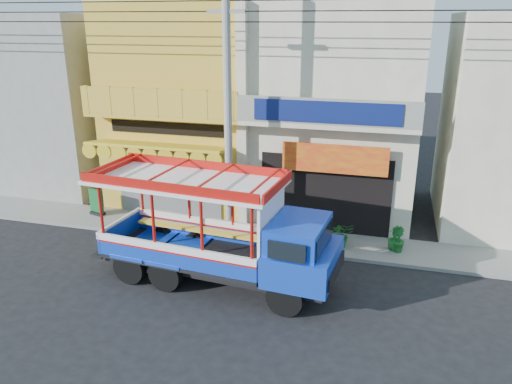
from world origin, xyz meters
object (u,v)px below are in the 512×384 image
utility_pole (232,98)px  green_sign (97,204)px  songthaew_truck (232,234)px  potted_plant_c (395,238)px  potted_plant_a (341,235)px  potted_plant_b (398,239)px

utility_pole → green_sign: bearing=171.6°
songthaew_truck → potted_plant_c: size_ratio=8.52×
utility_pole → potted_plant_c: (5.36, 0.71, -4.48)m
utility_pole → potted_plant_c: utility_pole is taller
utility_pole → potted_plant_a: 5.76m
potted_plant_c → songthaew_truck: bearing=-9.4°
potted_plant_a → potted_plant_b: bearing=-17.3°
potted_plant_a → potted_plant_b: potted_plant_a is taller
potted_plant_a → potted_plant_b: 1.84m
utility_pole → songthaew_truck: bearing=-73.0°
songthaew_truck → potted_plant_a: songthaew_truck is taller
potted_plant_b → potted_plant_a: bearing=48.3°
potted_plant_a → potted_plant_b: size_ratio=1.05×
utility_pole → potted_plant_c: bearing=7.5°
potted_plant_c → potted_plant_a: bearing=-38.4°
green_sign → potted_plant_a: green_sign is taller
green_sign → potted_plant_c: (11.29, -0.17, -0.00)m
green_sign → potted_plant_b: (11.37, -0.28, -0.01)m
songthaew_truck → potted_plant_a: 4.36m
potted_plant_b → potted_plant_c: (-0.09, 0.11, 0.01)m
songthaew_truck → potted_plant_b: songthaew_truck is taller
potted_plant_a → potted_plant_c: potted_plant_a is taller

